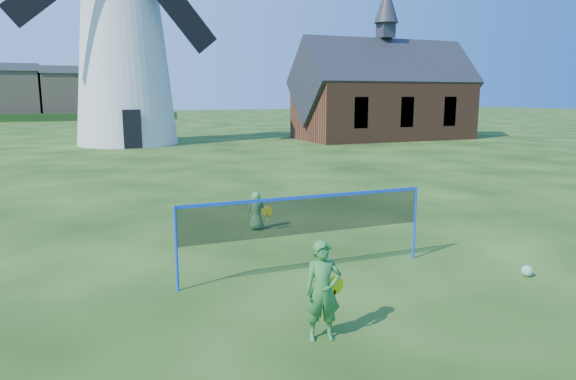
{
  "coord_description": "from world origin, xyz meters",
  "views": [
    {
      "loc": [
        -3.67,
        -9.2,
        3.44
      ],
      "look_at": [
        0.2,
        0.5,
        1.5
      ],
      "focal_mm": 32.02,
      "sensor_mm": 36.0,
      "label": 1
    }
  ],
  "objects_px": {
    "player_boy": "(256,211)",
    "play_ball": "(527,271)",
    "windmill": "(123,39)",
    "chapel": "(384,97)",
    "badminton_net": "(307,216)",
    "player_girl": "(323,291)"
  },
  "relations": [
    {
      "from": "badminton_net",
      "to": "play_ball",
      "type": "xyz_separation_m",
      "value": [
        3.87,
        -1.75,
        -1.03
      ]
    },
    {
      "from": "badminton_net",
      "to": "player_girl",
      "type": "xyz_separation_m",
      "value": [
        -0.9,
        -2.62,
        -0.42
      ]
    },
    {
      "from": "badminton_net",
      "to": "chapel",
      "type": "bearing_deg",
      "value": 55.42
    },
    {
      "from": "player_boy",
      "to": "play_ball",
      "type": "bearing_deg",
      "value": 138.09
    },
    {
      "from": "chapel",
      "to": "play_ball",
      "type": "bearing_deg",
      "value": -117.02
    },
    {
      "from": "player_girl",
      "to": "play_ball",
      "type": "height_order",
      "value": "player_girl"
    },
    {
      "from": "windmill",
      "to": "chapel",
      "type": "relative_size",
      "value": 1.47
    },
    {
      "from": "chapel",
      "to": "play_ball",
      "type": "xyz_separation_m",
      "value": [
        -14.42,
        -28.29,
        -3.18
      ]
    },
    {
      "from": "chapel",
      "to": "player_boy",
      "type": "distance_m",
      "value": 29.46
    },
    {
      "from": "player_girl",
      "to": "badminton_net",
      "type": "bearing_deg",
      "value": 84.13
    },
    {
      "from": "windmill",
      "to": "play_ball",
      "type": "relative_size",
      "value": 92.24
    },
    {
      "from": "windmill",
      "to": "play_ball",
      "type": "distance_m",
      "value": 32.11
    },
    {
      "from": "badminton_net",
      "to": "windmill",
      "type": "bearing_deg",
      "value": 91.79
    },
    {
      "from": "windmill",
      "to": "player_girl",
      "type": "xyz_separation_m",
      "value": [
        0.01,
        -31.81,
        -6.48
      ]
    },
    {
      "from": "player_girl",
      "to": "player_boy",
      "type": "relative_size",
      "value": 1.45
    },
    {
      "from": "player_boy",
      "to": "play_ball",
      "type": "xyz_separation_m",
      "value": [
        3.73,
        -5.26,
        -0.39
      ]
    },
    {
      "from": "windmill",
      "to": "chapel",
      "type": "distance_m",
      "value": 19.78
    },
    {
      "from": "badminton_net",
      "to": "player_girl",
      "type": "height_order",
      "value": "badminton_net"
    },
    {
      "from": "windmill",
      "to": "play_ball",
      "type": "bearing_deg",
      "value": -81.21
    },
    {
      "from": "player_boy",
      "to": "windmill",
      "type": "bearing_deg",
      "value": -74.93
    },
    {
      "from": "play_ball",
      "to": "player_boy",
      "type": "bearing_deg",
      "value": 125.36
    },
    {
      "from": "windmill",
      "to": "badminton_net",
      "type": "relative_size",
      "value": 4.02
    }
  ]
}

